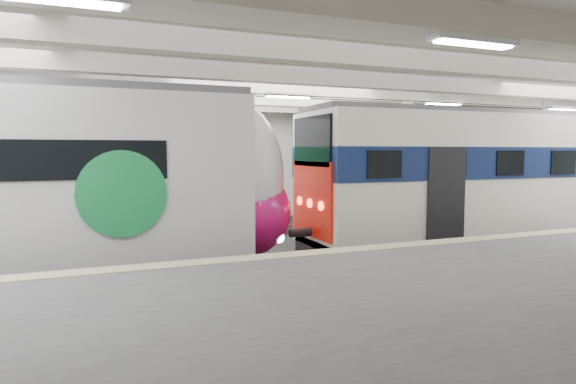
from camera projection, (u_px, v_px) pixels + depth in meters
name	position (u px, v px, depth m)	size (l,w,h in m)	color
station_hall	(345.00, 149.00, 11.71)	(36.00, 24.00, 5.75)	black
modern_emu	(3.00, 192.00, 10.61)	(14.71, 3.04, 4.70)	silver
older_rer	(497.00, 177.00, 15.83)	(13.57, 3.00, 4.47)	white
far_train	(19.00, 177.00, 15.55)	(14.42, 3.05, 4.58)	silver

